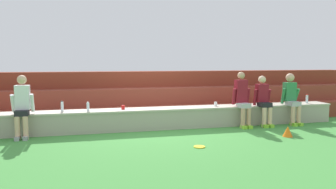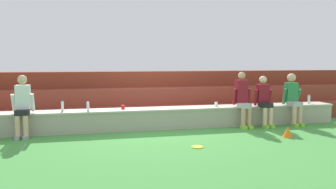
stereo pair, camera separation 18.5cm
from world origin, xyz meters
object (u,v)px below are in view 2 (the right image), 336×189
(plastic_cup_middle, at_px, (123,107))
(frisbee, at_px, (197,147))
(water_bottle_mid_left, at_px, (62,106))
(plastic_cup_left_end, at_px, (216,104))
(water_bottle_near_left, at_px, (88,106))
(person_far_right, at_px, (293,97))
(water_bottle_center_gap, at_px, (309,99))
(person_left_of_center, at_px, (23,104))
(person_right_of_center, at_px, (264,100))
(person_center, at_px, (243,98))
(sports_cone, at_px, (288,132))

(plastic_cup_middle, relative_size, frisbee, 0.43)
(water_bottle_mid_left, xyz_separation_m, plastic_cup_left_end, (3.91, -0.04, -0.06))
(plastic_cup_left_end, distance_m, frisbee, 2.40)
(water_bottle_near_left, relative_size, plastic_cup_middle, 2.20)
(water_bottle_near_left, bearing_deg, water_bottle_mid_left, 170.70)
(person_far_right, xyz_separation_m, plastic_cup_middle, (-4.55, 0.31, -0.18))
(person_far_right, bearing_deg, water_bottle_center_gap, 19.68)
(person_left_of_center, xyz_separation_m, person_right_of_center, (5.97, -0.03, -0.05))
(person_right_of_center, distance_m, person_far_right, 0.86)
(water_bottle_near_left, distance_m, plastic_cup_middle, 0.85)
(water_bottle_mid_left, xyz_separation_m, frisbee, (2.75, -2.06, -0.63))
(person_left_of_center, xyz_separation_m, water_bottle_mid_left, (0.83, 0.33, -0.11))
(frisbee, bearing_deg, water_bottle_mid_left, 143.11)
(person_right_of_center, xyz_separation_m, person_far_right, (0.86, 0.02, 0.05))
(person_center, relative_size, plastic_cup_left_end, 12.60)
(sports_cone, bearing_deg, plastic_cup_middle, 155.36)
(frisbee, bearing_deg, person_left_of_center, 154.09)
(plastic_cup_middle, xyz_separation_m, sports_cone, (3.57, -1.64, -0.45))
(person_left_of_center, relative_size, water_bottle_mid_left, 5.56)
(plastic_cup_left_end, height_order, sports_cone, plastic_cup_left_end)
(water_bottle_near_left, bearing_deg, person_right_of_center, -3.28)
(person_far_right, bearing_deg, person_left_of_center, 179.91)
(person_far_right, xyz_separation_m, water_bottle_center_gap, (0.67, 0.24, -0.11))
(water_bottle_center_gap, distance_m, plastic_cup_left_end, 2.76)
(person_right_of_center, relative_size, plastic_cup_left_end, 11.64)
(person_left_of_center, bearing_deg, person_right_of_center, -0.32)
(water_bottle_mid_left, xyz_separation_m, water_bottle_center_gap, (6.67, -0.10, 0.00))
(person_right_of_center, relative_size, water_bottle_near_left, 5.96)
(water_bottle_near_left, bearing_deg, water_bottle_center_gap, 0.01)
(person_center, distance_m, frisbee, 2.60)
(person_center, height_order, plastic_cup_left_end, person_center)
(water_bottle_center_gap, distance_m, frisbee, 4.44)
(person_center, bearing_deg, frisbee, -136.03)
(person_far_right, height_order, frisbee, person_far_right)
(person_center, relative_size, person_far_right, 1.04)
(person_left_of_center, relative_size, plastic_cup_left_end, 12.32)
(water_bottle_mid_left, relative_size, water_bottle_center_gap, 0.99)
(person_far_right, height_order, plastic_cup_left_end, person_far_right)
(person_left_of_center, distance_m, water_bottle_near_left, 1.45)
(water_bottle_center_gap, bearing_deg, plastic_cup_left_end, 178.86)
(person_right_of_center, relative_size, sports_cone, 5.58)
(person_center, height_order, water_bottle_center_gap, person_center)
(water_bottle_center_gap, xyz_separation_m, frisbee, (-3.92, -1.97, -0.63))
(water_bottle_mid_left, bearing_deg, plastic_cup_left_end, -0.61)
(person_far_right, distance_m, plastic_cup_left_end, 2.12)
(water_bottle_mid_left, distance_m, water_bottle_center_gap, 6.67)
(person_left_of_center, relative_size, water_bottle_near_left, 6.31)
(person_right_of_center, bearing_deg, water_bottle_center_gap, 9.71)
(plastic_cup_middle, height_order, plastic_cup_left_end, plastic_cup_left_end)
(person_left_of_center, bearing_deg, water_bottle_mid_left, 21.48)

